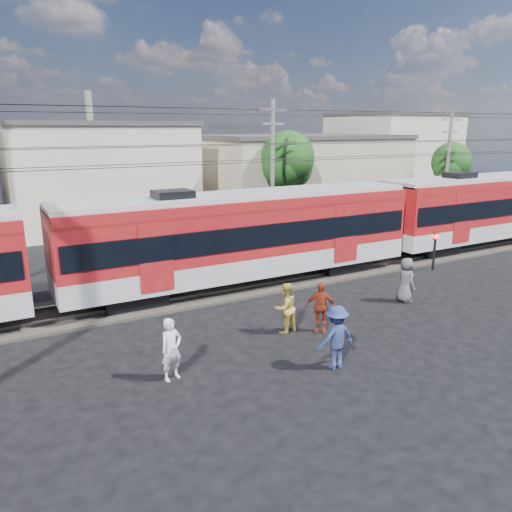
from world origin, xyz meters
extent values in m
plane|color=black|center=(0.00, 0.00, 0.00)|extent=(120.00, 120.00, 0.00)
cube|color=#2D2823|center=(0.00, 8.00, 0.06)|extent=(70.00, 3.40, 0.12)
cube|color=#59544C|center=(0.00, 7.25, 0.18)|extent=(70.00, 0.12, 0.12)
cube|color=#59544C|center=(0.00, 8.75, 0.18)|extent=(70.00, 0.12, 0.12)
cube|color=black|center=(-4.75, 8.00, 0.35)|extent=(2.40, 2.20, 0.70)
cube|color=black|center=(5.49, 8.00, 0.35)|extent=(2.40, 2.20, 0.70)
cube|color=#9C9FA4|center=(0.37, 8.00, 1.15)|extent=(16.00, 3.00, 0.90)
cube|color=maroon|center=(0.37, 8.00, 2.80)|extent=(16.00, 3.00, 2.40)
cube|color=black|center=(0.37, 8.00, 2.55)|extent=(15.68, 3.08, 0.95)
cube|color=#9C9FA4|center=(0.37, 8.00, 4.05)|extent=(16.00, 2.60, 0.25)
cube|color=black|center=(12.05, 8.00, 0.35)|extent=(2.40, 2.20, 0.70)
cube|color=#9C9FA4|center=(17.17, 8.00, 1.15)|extent=(16.00, 3.00, 0.90)
cube|color=maroon|center=(17.17, 8.00, 2.80)|extent=(16.00, 3.00, 2.40)
cube|color=black|center=(17.17, 8.00, 2.55)|extent=(15.68, 3.08, 0.95)
cube|color=#9C9FA4|center=(17.17, 8.00, 4.05)|extent=(16.00, 2.60, 0.25)
cylinder|color=black|center=(0.00, 7.30, 5.50)|extent=(70.00, 0.03, 0.03)
cylinder|color=black|center=(0.00, 8.70, 5.50)|extent=(70.00, 0.03, 0.03)
cylinder|color=black|center=(0.00, 7.30, 6.20)|extent=(70.00, 0.03, 0.03)
cylinder|color=black|center=(0.00, 8.70, 6.20)|extent=(70.00, 0.03, 0.03)
cylinder|color=black|center=(0.00, 4.50, 7.50)|extent=(70.00, 0.03, 0.03)
cylinder|color=black|center=(0.00, 11.50, 7.50)|extent=(70.00, 0.03, 0.03)
cube|color=#B9B1A2|center=(-2.00, 27.00, 3.50)|extent=(12.00, 12.00, 7.00)
cube|color=#3F3D3A|center=(-2.00, 27.00, 7.15)|extent=(12.24, 12.24, 0.30)
cube|color=tan|center=(14.00, 24.00, 3.00)|extent=(16.00, 10.00, 6.00)
cube|color=#3F3D3A|center=(14.00, 24.00, 6.15)|extent=(16.32, 10.20, 0.30)
cube|color=#B9B1A2|center=(28.00, 28.00, 4.00)|extent=(10.00, 10.00, 8.00)
cube|color=#3F3D3A|center=(28.00, 28.00, 8.15)|extent=(10.20, 10.20, 0.30)
cylinder|color=slate|center=(6.00, 15.00, 4.25)|extent=(0.24, 0.24, 8.50)
cube|color=slate|center=(6.00, 15.00, 7.90)|extent=(1.80, 0.12, 0.12)
cube|color=slate|center=(6.00, 15.00, 7.10)|extent=(1.40, 0.12, 0.12)
cylinder|color=slate|center=(20.00, 14.00, 4.00)|extent=(0.24, 0.24, 8.00)
cube|color=slate|center=(20.00, 14.00, 7.40)|extent=(1.80, 0.12, 0.12)
cube|color=slate|center=(20.00, 14.00, 6.60)|extent=(1.40, 0.12, 0.12)
cylinder|color=#382619|center=(9.00, 18.00, 1.96)|extent=(0.36, 0.36, 3.92)
sphere|color=#1E4112|center=(9.00, 18.00, 4.90)|extent=(3.64, 3.64, 3.64)
sphere|color=#1E4112|center=(9.60, 18.30, 4.20)|extent=(2.80, 2.80, 2.80)
cylinder|color=#382619|center=(24.00, 17.00, 1.68)|extent=(0.36, 0.36, 3.36)
sphere|color=#1E4112|center=(24.00, 17.00, 4.20)|extent=(3.12, 3.12, 3.12)
sphere|color=#1E4112|center=(24.60, 17.30, 3.60)|extent=(2.40, 2.40, 2.40)
imported|color=silver|center=(-5.40, 1.41, 0.91)|extent=(0.75, 0.60, 1.81)
imported|color=gold|center=(-0.84, 2.67, 0.89)|extent=(0.95, 0.78, 1.78)
imported|color=navy|center=(-0.97, -0.27, 0.97)|extent=(1.25, 0.73, 1.93)
imported|color=maroon|center=(0.25, 2.15, 0.89)|extent=(1.10, 0.98, 1.79)
imported|color=#515256|center=(5.10, 2.97, 0.92)|extent=(0.64, 0.93, 1.83)
imported|color=#B8BABF|center=(21.55, 13.94, 0.65)|extent=(3.96, 1.89, 1.31)
cylinder|color=black|center=(9.73, 5.64, 0.88)|extent=(0.12, 0.12, 1.77)
sphere|color=#FF140C|center=(9.73, 5.64, 1.72)|extent=(0.28, 0.28, 0.28)
cube|color=black|center=(9.73, 5.64, 1.72)|extent=(0.25, 0.06, 0.34)
camera|label=1|loc=(-9.57, -10.92, 6.91)|focal=35.00mm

